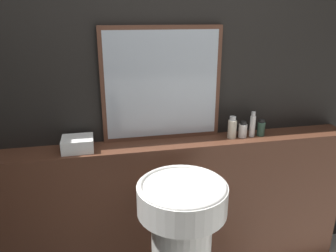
# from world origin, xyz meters

# --- Properties ---
(wall_back) EXTENTS (8.00, 0.06, 2.50)m
(wall_back) POSITION_xyz_m (0.00, 1.39, 1.25)
(wall_back) COLOR black
(wall_back) RESTS_ON ground_plane
(vanity_counter) EXTENTS (2.52, 0.22, 0.98)m
(vanity_counter) POSITION_xyz_m (0.00, 1.26, 0.49)
(vanity_counter) COLOR #512D1E
(vanity_counter) RESTS_ON ground_plane
(pedestal_sink) EXTENTS (0.46, 0.46, 0.95)m
(pedestal_sink) POSITION_xyz_m (0.01, 0.81, 0.54)
(pedestal_sink) COLOR silver
(pedestal_sink) RESTS_ON ground_plane
(mirror) EXTENTS (0.74, 0.03, 0.69)m
(mirror) POSITION_xyz_m (0.02, 1.34, 1.33)
(mirror) COLOR #563323
(mirror) RESTS_ON vanity_counter
(towel_stack) EXTENTS (0.18, 0.16, 0.08)m
(towel_stack) POSITION_xyz_m (-0.50, 1.26, 1.02)
(towel_stack) COLOR white
(towel_stack) RESTS_ON vanity_counter
(shampoo_bottle) EXTENTS (0.05, 0.05, 0.14)m
(shampoo_bottle) POSITION_xyz_m (0.46, 1.26, 1.05)
(shampoo_bottle) COLOR beige
(shampoo_bottle) RESTS_ON vanity_counter
(conditioner_bottle) EXTENTS (0.05, 0.05, 0.10)m
(conditioner_bottle) POSITION_xyz_m (0.53, 1.26, 1.03)
(conditioner_bottle) COLOR white
(conditioner_bottle) RESTS_ON vanity_counter
(lotion_bottle) EXTENTS (0.04, 0.04, 0.17)m
(lotion_bottle) POSITION_xyz_m (0.59, 1.26, 1.06)
(lotion_bottle) COLOR white
(lotion_bottle) RESTS_ON vanity_counter
(body_wash_bottle) EXTENTS (0.05, 0.05, 0.11)m
(body_wash_bottle) POSITION_xyz_m (0.66, 1.26, 1.03)
(body_wash_bottle) COLOR #2D4C3D
(body_wash_bottle) RESTS_ON vanity_counter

